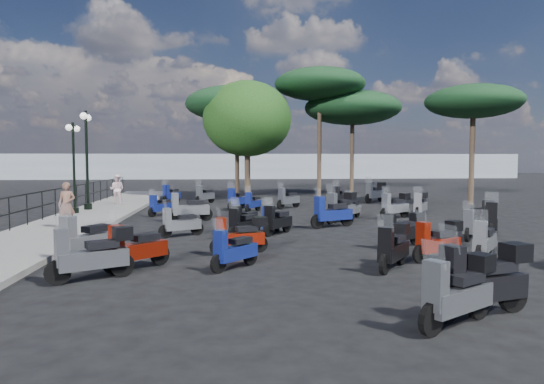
{
  "coord_description": "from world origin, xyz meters",
  "views": [
    {
      "loc": [
        -0.65,
        -16.77,
        2.49
      ],
      "look_at": [
        0.88,
        1.58,
        1.2
      ],
      "focal_mm": 32.0,
      "sensor_mm": 36.0,
      "label": 1
    }
  ],
  "objects": [
    {
      "name": "scooter_29",
      "position": [
        7.4,
        9.81,
        0.55
      ],
      "size": [
        1.5,
        1.35,
        1.47
      ],
      "rotation": [
        0.0,
        0.0,
        2.29
      ],
      "color": "black",
      "rests_on": "ground"
    },
    {
      "name": "broadleaf_tree",
      "position": [
        0.31,
        12.44,
        4.83
      ],
      "size": [
        5.32,
        5.32,
        7.1
      ],
      "color": "#38281E",
      "rests_on": "ground"
    },
    {
      "name": "distant_hills",
      "position": [
        0.0,
        45.0,
        1.5
      ],
      "size": [
        70.0,
        8.0,
        3.0
      ],
      "primitive_type": "cube",
      "color": "gray",
      "rests_on": "ground"
    },
    {
      "name": "scooter_16",
      "position": [
        -0.4,
        6.6,
        0.47
      ],
      "size": [
        1.01,
        1.52,
        1.36
      ],
      "rotation": [
        0.0,
        0.0,
        2.6
      ],
      "color": "black",
      "rests_on": "ground"
    },
    {
      "name": "pine_2",
      "position": [
        -0.3,
        14.04,
        5.87
      ],
      "size": [
        6.47,
        6.47,
        7.01
      ],
      "color": "#38281E",
      "rests_on": "ground"
    },
    {
      "name": "scooter_23",
      "position": [
        5.05,
        8.37,
        0.46
      ],
      "size": [
        1.04,
        1.42,
        1.31
      ],
      "rotation": [
        0.0,
        0.0,
        2.54
      ],
      "color": "black",
      "rests_on": "ground"
    },
    {
      "name": "woman",
      "position": [
        -6.18,
        -0.05,
        0.92
      ],
      "size": [
        0.57,
        0.37,
        1.54
      ],
      "primitive_type": "imported",
      "rotation": [
        0.0,
        0.0,
        -0.01
      ],
      "color": "brown",
      "rests_on": "sidewalk"
    },
    {
      "name": "scooter_19",
      "position": [
        4.32,
        -5.53,
        0.47
      ],
      "size": [
        1.47,
        0.84,
        1.25
      ],
      "rotation": [
        0.0,
        0.0,
        2.0
      ],
      "color": "black",
      "rests_on": "ground"
    },
    {
      "name": "scooter_25",
      "position": [
        6.69,
        -2.6,
        0.46
      ],
      "size": [
        1.08,
        1.28,
        1.22
      ],
      "rotation": [
        0.0,
        0.0,
        2.47
      ],
      "color": "black",
      "rests_on": "ground"
    },
    {
      "name": "scooter_17",
      "position": [
        2.13,
        6.97,
        0.46
      ],
      "size": [
        1.28,
        1.21,
        1.32
      ],
      "rotation": [
        0.0,
        0.0,
        2.33
      ],
      "color": "black",
      "rests_on": "ground"
    },
    {
      "name": "scooter_7",
      "position": [
        -2.78,
        -5.89,
        0.47
      ],
      "size": [
        1.27,
        1.26,
        1.34
      ],
      "rotation": [
        0.0,
        0.0,
        2.35
      ],
      "color": "black",
      "rests_on": "ground"
    },
    {
      "name": "scooter_27",
      "position": [
        7.38,
        3.19,
        0.5
      ],
      "size": [
        1.05,
        1.46,
        1.32
      ],
      "rotation": [
        0.0,
        0.0,
        2.57
      ],
      "color": "black",
      "rests_on": "ground"
    },
    {
      "name": "scooter_6",
      "position": [
        -0.61,
        -6.04,
        0.41
      ],
      "size": [
        1.08,
        1.16,
        1.19
      ],
      "rotation": [
        0.0,
        0.0,
        2.4
      ],
      "color": "black",
      "rests_on": "ground"
    },
    {
      "name": "scooter_26",
      "position": [
        7.55,
        -2.04,
        0.55
      ],
      "size": [
        0.99,
        1.71,
        1.46
      ],
      "rotation": [
        0.0,
        0.0,
        2.71
      ],
      "color": "black",
      "rests_on": "ground"
    },
    {
      "name": "scooter_15",
      "position": [
        3.58,
        1.66,
        0.56
      ],
      "size": [
        1.48,
        1.43,
        1.5
      ],
      "rotation": [
        0.0,
        0.0,
        2.33
      ],
      "color": "black",
      "rests_on": "ground"
    },
    {
      "name": "scooter_0",
      "position": [
        -3.48,
        -6.82,
        0.53
      ],
      "size": [
        1.61,
        1.03,
        1.4
      ],
      "rotation": [
        0.0,
        0.0,
        2.07
      ],
      "color": "black",
      "rests_on": "ground"
    },
    {
      "name": "scooter_10",
      "position": [
        0.31,
        5.47,
        0.42
      ],
      "size": [
        0.83,
        1.39,
        1.21
      ],
      "rotation": [
        0.0,
        0.0,
        2.67
      ],
      "color": "black",
      "rests_on": "ground"
    },
    {
      "name": "scooter_5",
      "position": [
        -3.98,
        10.1,
        0.47
      ],
      "size": [
        0.89,
        1.59,
        1.35
      ],
      "rotation": [
        0.0,
        0.0,
        2.71
      ],
      "color": "black",
      "rests_on": "ground"
    },
    {
      "name": "ground",
      "position": [
        0.0,
        0.0,
        0.0
      ],
      "size": [
        120.0,
        120.0,
        0.0
      ],
      "primitive_type": "plane",
      "color": "black",
      "rests_on": "ground"
    },
    {
      "name": "sidewalk",
      "position": [
        -6.5,
        3.0,
        0.07
      ],
      "size": [
        3.0,
        30.0,
        0.15
      ],
      "primitive_type": "cube",
      "color": "slate",
      "rests_on": "ground"
    },
    {
      "name": "scooter_31",
      "position": [
        -0.3,
        -1.92,
        0.44
      ],
      "size": [
        1.04,
        1.31,
        1.26
      ],
      "rotation": [
        0.0,
        0.0,
        2.49
      ],
      "color": "black",
      "rests_on": "ground"
    },
    {
      "name": "scooter_4",
      "position": [
        -3.72,
        4.3,
        0.41
      ],
      "size": [
        0.94,
        1.28,
        1.19
      ],
      "rotation": [
        0.0,
        0.0,
        2.54
      ],
      "color": "black",
      "rests_on": "ground"
    },
    {
      "name": "pedestrian_far",
      "position": [
        -6.48,
        8.43,
        0.9
      ],
      "size": [
        0.79,
        0.65,
        1.5
      ],
      "primitive_type": "imported",
      "rotation": [
        0.0,
        0.0,
        3.03
      ],
      "color": "silver",
      "rests_on": "sidewalk"
    },
    {
      "name": "scooter_28",
      "position": [
        6.07,
        2.61,
        0.51
      ],
      "size": [
        1.52,
        1.05,
        1.36
      ],
      "rotation": [
        0.0,
        0.0,
        2.12
      ],
      "color": "black",
      "rests_on": "ground"
    },
    {
      "name": "scooter_9",
      "position": [
        0.82,
        -1.19,
        0.44
      ],
      "size": [
        1.04,
        1.31,
        1.26
      ],
      "rotation": [
        0.0,
        0.0,
        2.49
      ],
      "color": "black",
      "rests_on": "ground"
    },
    {
      "name": "scooter_22",
      "position": [
        4.28,
        2.66,
        0.41
      ],
      "size": [
        0.95,
        1.28,
        1.19
      ],
      "rotation": [
        0.0,
        0.0,
        2.53
      ],
      "color": "black",
      "rests_on": "ground"
    },
    {
      "name": "scooter_2",
      "position": [
        -2.28,
        -1.37,
        0.41
      ],
      "size": [
        1.37,
        0.82,
        1.19
      ],
      "rotation": [
        0.0,
        0.0,
        2.05
      ],
      "color": "black",
      "rests_on": "ground"
    },
    {
      "name": "scooter_30",
      "position": [
        -0.23,
        -1.22,
        0.44
      ],
      "size": [
        1.04,
        1.31,
        1.26
      ],
      "rotation": [
        0.0,
        0.0,
        2.49
      ],
      "color": "black",
      "rests_on": "ground"
    },
    {
      "name": "pine_1",
      "position": [
        7.58,
        15.87,
        5.89
      ],
      "size": [
        6.57,
        6.57,
        7.05
      ],
      "color": "#38281E",
      "rests_on": "ground"
    },
    {
      "name": "scooter_3",
      "position": [
        -2.34,
        2.34,
        0.5
      ],
      "size": [
        1.79,
        0.71,
        1.45
      ],
      "rotation": [
        0.0,
        0.0,
        1.81
      ],
      "color": "black",
      "rests_on": "ground"
    },
    {
      "name": "scooter_1",
      "position": [
        -4.13,
        -4.91,
        0.51
      ],
      "size": [
        1.15,
        1.6,
        1.47
      ],
      "rotation": [
        0.0,
        0.0,
        2.55
      ],
      "color": "black",
      "rests_on": "ground"
    },
    {
      "name": "scooter_8",
      "position": [
        0.65,
        -1.04,
        0.42
      ],
      "size": [
        0.77,
        1.45,
        1.22
      ],
      "rotation": [
        0.0,
        0.0,
        2.74
      ],
      "color": "black",
      "rests_on": "ground"
    },
    {
      "name": "scooter_13",
      "position": [
        2.95,
        -6.34,
        0.49
      ],
      "size": [
        1.11,
        1.39,
        1.29
      ],
      "rotation": [
        0.0,
        0.0,
        2.5
      ],
      "color": "black",
      "rests_on": "ground"
    },
    {
      "name": "scooter_12",
      "position": [
        2.65,
        -10.04,
        0.51
      ],
      "size": [
        1.51,
        1.06,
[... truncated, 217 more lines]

